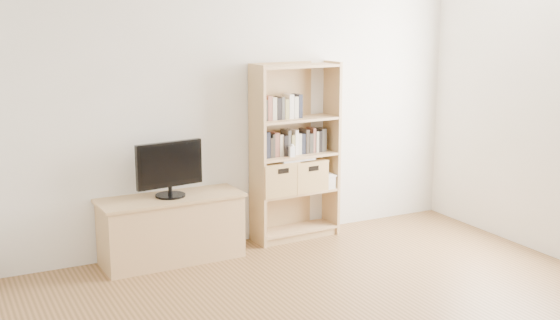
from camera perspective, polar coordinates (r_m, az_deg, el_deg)
back_wall at (r=6.38m, az=-3.25°, el=4.63°), size 4.50×0.02×2.60m
left_wall at (r=3.40m, az=-21.22°, el=-2.75°), size 0.02×5.00×2.60m
tv_stand at (r=6.13m, az=-8.81°, el=-5.64°), size 1.21×0.48×0.55m
bookshelf at (r=6.54m, az=1.26°, el=0.65°), size 0.84×0.33×1.66m
television at (r=5.99m, az=-8.97°, el=-0.78°), size 0.60×0.13×0.47m
books_row_mid at (r=6.53m, az=1.18°, el=1.54°), size 0.90×0.25×0.24m
books_row_upper at (r=6.39m, az=-0.22°, el=4.26°), size 0.41×0.18×0.21m
baby_monitor at (r=6.41m, az=0.98°, el=0.69°), size 0.05×0.03×0.10m
basket_left at (r=6.47m, az=-0.40°, el=-1.43°), size 0.39×0.33×0.30m
basket_right at (r=6.63m, az=2.03°, el=-1.17°), size 0.38×0.32×0.29m
laptop at (r=6.52m, az=1.09°, el=0.16°), size 0.35×0.26×0.03m
magazine_stack at (r=6.75m, az=3.35°, el=-1.69°), size 0.20×0.28×0.12m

